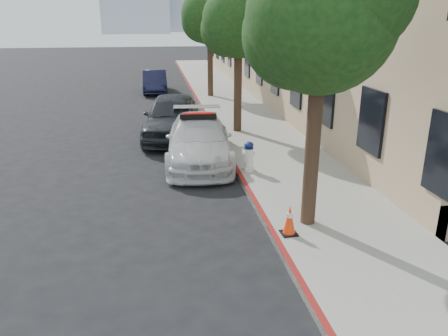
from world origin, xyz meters
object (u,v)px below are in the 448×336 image
Objects in this scene: police_car at (199,140)px; fire_hydrant at (249,157)px; parked_car_far at (155,81)px; traffic_cone at (289,220)px; parked_car_mid at (172,116)px.

fire_hydrant is (1.25, -1.49, -0.13)m from police_car.
parked_car_far is 15.33m from fire_hydrant.
parked_car_far is 19.16m from traffic_cone.
police_car reaches higher than parked_car_far.
parked_car_mid is 4.90m from fire_hydrant.
police_car is 1.95m from fire_hydrant.
police_car is 1.26× the size of parked_car_far.
parked_car_far is 6.41× the size of traffic_cone.
police_car is 1.05× the size of parked_car_mid.
traffic_cone is (2.47, -19.00, -0.19)m from parked_car_far.
police_car is 5.51m from traffic_cone.
parked_car_far reaches higher than traffic_cone.
fire_hydrant is 1.39× the size of traffic_cone.
parked_car_far is (-1.22, 13.64, -0.05)m from police_car.
police_car is at bearing 103.13° from traffic_cone.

